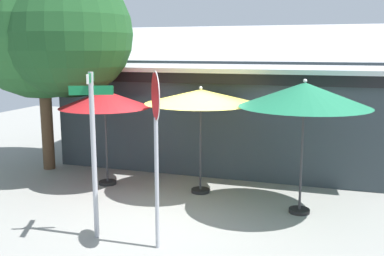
{
  "coord_description": "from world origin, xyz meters",
  "views": [
    {
      "loc": [
        3.04,
        -8.32,
        3.41
      ],
      "look_at": [
        -0.0,
        1.2,
        1.6
      ],
      "focal_mm": 41.12,
      "sensor_mm": 36.0,
      "label": 1
    }
  ],
  "objects_px": {
    "patio_umbrella_mustard_center": "(201,97)",
    "shade_tree": "(48,23)",
    "street_sign_post": "(93,140)",
    "patio_umbrella_crimson_left": "(105,100)",
    "stop_sign": "(156,125)",
    "patio_umbrella_forest_green_right": "(304,95)"
  },
  "relations": [
    {
      "from": "street_sign_post",
      "to": "stop_sign",
      "type": "relative_size",
      "value": 0.99
    },
    {
      "from": "street_sign_post",
      "to": "patio_umbrella_crimson_left",
      "type": "distance_m",
      "value": 3.24
    },
    {
      "from": "patio_umbrella_mustard_center",
      "to": "shade_tree",
      "type": "height_order",
      "value": "shade_tree"
    },
    {
      "from": "street_sign_post",
      "to": "patio_umbrella_mustard_center",
      "type": "bearing_deg",
      "value": 70.32
    },
    {
      "from": "patio_umbrella_forest_green_right",
      "to": "shade_tree",
      "type": "relative_size",
      "value": 0.44
    },
    {
      "from": "stop_sign",
      "to": "patio_umbrella_mustard_center",
      "type": "xyz_separation_m",
      "value": [
        -0.15,
        3.09,
        0.14
      ]
    },
    {
      "from": "stop_sign",
      "to": "patio_umbrella_crimson_left",
      "type": "distance_m",
      "value": 3.96
    },
    {
      "from": "street_sign_post",
      "to": "shade_tree",
      "type": "distance_m",
      "value": 5.4
    },
    {
      "from": "patio_umbrella_crimson_left",
      "to": "shade_tree",
      "type": "xyz_separation_m",
      "value": [
        -1.97,
        0.66,
        1.92
      ]
    },
    {
      "from": "stop_sign",
      "to": "patio_umbrella_forest_green_right",
      "type": "height_order",
      "value": "stop_sign"
    },
    {
      "from": "patio_umbrella_mustard_center",
      "to": "shade_tree",
      "type": "xyz_separation_m",
      "value": [
        -4.41,
        0.56,
        1.79
      ]
    },
    {
      "from": "stop_sign",
      "to": "street_sign_post",
      "type": "bearing_deg",
      "value": 176.66
    },
    {
      "from": "patio_umbrella_mustard_center",
      "to": "patio_umbrella_forest_green_right",
      "type": "height_order",
      "value": "patio_umbrella_forest_green_right"
    },
    {
      "from": "stop_sign",
      "to": "patio_umbrella_mustard_center",
      "type": "height_order",
      "value": "stop_sign"
    },
    {
      "from": "patio_umbrella_forest_green_right",
      "to": "stop_sign",
      "type": "bearing_deg",
      "value": -132.14
    },
    {
      "from": "stop_sign",
      "to": "patio_umbrella_mustard_center",
      "type": "relative_size",
      "value": 1.17
    },
    {
      "from": "street_sign_post",
      "to": "patio_umbrella_forest_green_right",
      "type": "height_order",
      "value": "street_sign_post"
    },
    {
      "from": "stop_sign",
      "to": "shade_tree",
      "type": "height_order",
      "value": "shade_tree"
    },
    {
      "from": "shade_tree",
      "to": "patio_umbrella_crimson_left",
      "type": "bearing_deg",
      "value": -18.63
    },
    {
      "from": "street_sign_post",
      "to": "stop_sign",
      "type": "xyz_separation_m",
      "value": [
        1.23,
        -0.07,
        0.34
      ]
    },
    {
      "from": "stop_sign",
      "to": "patio_umbrella_crimson_left",
      "type": "bearing_deg",
      "value": 130.94
    },
    {
      "from": "patio_umbrella_crimson_left",
      "to": "stop_sign",
      "type": "bearing_deg",
      "value": -49.06
    }
  ]
}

